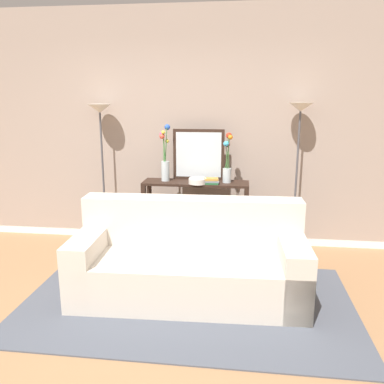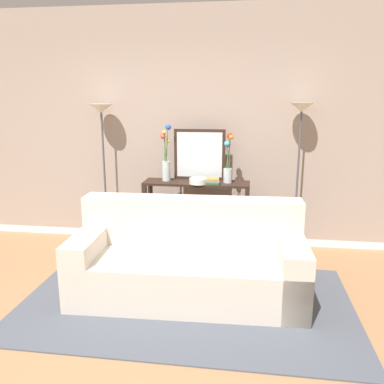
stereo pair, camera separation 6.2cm
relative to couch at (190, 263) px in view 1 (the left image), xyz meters
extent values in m
cube|color=#936B47|center=(-0.34, -0.80, -0.33)|extent=(16.00, 16.00, 0.02)
cube|color=white|center=(-0.34, 1.51, -0.27)|extent=(12.00, 0.15, 0.09)
cube|color=gray|center=(-0.34, 1.51, 1.16)|extent=(12.00, 0.14, 2.76)
cube|color=#474C56|center=(0.00, -0.16, -0.31)|extent=(2.95, 1.75, 0.01)
cube|color=beige|center=(0.00, -0.06, -0.11)|extent=(2.11, 0.94, 0.42)
cube|color=beige|center=(-0.01, 0.24, 0.33)|extent=(2.09, 0.33, 0.46)
cube|color=beige|center=(-0.92, -0.09, -0.02)|extent=(0.27, 0.87, 0.60)
cube|color=beige|center=(0.92, -0.03, -0.02)|extent=(0.27, 0.87, 0.60)
cube|color=black|center=(-0.07, 1.10, 0.52)|extent=(1.23, 0.33, 0.03)
cube|color=black|center=(-0.07, 1.10, -0.17)|extent=(1.13, 0.28, 0.01)
cube|color=black|center=(-0.66, 0.96, 0.10)|extent=(0.05, 0.05, 0.82)
cube|color=black|center=(0.52, 0.96, 0.10)|extent=(0.05, 0.05, 0.82)
cube|color=black|center=(-0.66, 1.24, 0.10)|extent=(0.05, 0.05, 0.82)
cube|color=black|center=(0.52, 1.24, 0.10)|extent=(0.05, 0.05, 0.82)
cylinder|color=#4C4C51|center=(-1.23, 1.22, -0.30)|extent=(0.26, 0.26, 0.02)
cylinder|color=#4C4C51|center=(-1.23, 1.22, 0.51)|extent=(0.02, 0.02, 1.61)
cone|color=silver|center=(-1.23, 1.22, 1.36)|extent=(0.28, 0.28, 0.10)
cylinder|color=#4C4C51|center=(1.08, 1.22, -0.30)|extent=(0.26, 0.26, 0.02)
cylinder|color=#4C4C51|center=(1.08, 1.22, 0.52)|extent=(0.02, 0.02, 1.63)
cone|color=silver|center=(1.08, 1.22, 1.39)|extent=(0.28, 0.28, 0.10)
cube|color=black|center=(-0.06, 1.23, 0.83)|extent=(0.60, 0.02, 0.60)
cube|color=silver|center=(-0.06, 1.22, 0.83)|extent=(0.53, 0.01, 0.53)
cylinder|color=silver|center=(-0.43, 1.12, 0.65)|extent=(0.09, 0.09, 0.23)
cylinder|color=#3D7538|center=(-0.43, 1.13, 0.88)|extent=(0.03, 0.02, 0.23)
sphere|color=gold|center=(-0.42, 1.14, 1.00)|extent=(0.04, 0.04, 0.04)
cylinder|color=#3D7538|center=(-0.44, 1.10, 0.94)|extent=(0.02, 0.01, 0.34)
sphere|color=gold|center=(-0.45, 1.08, 1.10)|extent=(0.04, 0.04, 0.04)
cylinder|color=#3D7538|center=(-0.42, 1.12, 0.96)|extent=(0.04, 0.05, 0.39)
sphere|color=blue|center=(-0.41, 1.14, 1.16)|extent=(0.06, 0.06, 0.06)
cylinder|color=#3D7538|center=(-0.45, 1.11, 0.91)|extent=(0.02, 0.03, 0.29)
sphere|color=#E14F3B|center=(-0.46, 1.10, 1.06)|extent=(0.06, 0.06, 0.06)
cylinder|color=#3D7538|center=(-0.45, 1.12, 0.92)|extent=(0.01, 0.04, 0.31)
sphere|color=#DE3888|center=(-0.47, 1.12, 1.08)|extent=(0.05, 0.05, 0.05)
cylinder|color=silver|center=(0.29, 1.11, 0.62)|extent=(0.10, 0.10, 0.16)
cylinder|color=#3D7538|center=(0.28, 1.12, 0.83)|extent=(0.04, 0.01, 0.27)
sphere|color=#C03678|center=(0.28, 1.14, 0.97)|extent=(0.06, 0.06, 0.06)
cylinder|color=#3D7538|center=(0.30, 1.10, 0.88)|extent=(0.02, 0.04, 0.36)
sphere|color=orange|center=(0.32, 1.09, 1.06)|extent=(0.05, 0.05, 0.05)
cylinder|color=#3D7538|center=(0.29, 1.12, 0.89)|extent=(0.04, 0.02, 0.37)
sphere|color=red|center=(0.30, 1.14, 1.07)|extent=(0.07, 0.07, 0.07)
cylinder|color=#3D7538|center=(0.28, 1.10, 0.84)|extent=(0.03, 0.02, 0.28)
sphere|color=#3FAAD8|center=(0.27, 1.08, 0.99)|extent=(0.06, 0.06, 0.06)
cylinder|color=silver|center=(-0.04, 1.00, 0.56)|extent=(0.21, 0.21, 0.06)
torus|color=silver|center=(-0.04, 1.00, 0.60)|extent=(0.20, 0.20, 0.01)
cube|color=#236033|center=(0.09, 1.03, 0.55)|extent=(0.21, 0.15, 0.02)
cube|color=slate|center=(0.10, 1.02, 0.57)|extent=(0.20, 0.15, 0.02)
cube|color=#B77F33|center=(0.11, 1.02, 0.59)|extent=(0.18, 0.14, 0.02)
cube|color=gold|center=(-0.55, 1.10, -0.26)|extent=(0.05, 0.13, 0.12)
cube|color=#BC3328|center=(-0.50, 1.10, -0.25)|extent=(0.06, 0.14, 0.13)
cube|color=#236033|center=(-0.45, 1.10, -0.26)|extent=(0.03, 0.14, 0.12)
cube|color=#6B3360|center=(-0.41, 1.10, -0.27)|extent=(0.04, 0.15, 0.10)
cube|color=maroon|center=(-0.37, 1.10, -0.26)|extent=(0.05, 0.14, 0.11)
cube|color=#B77F33|center=(-0.32, 1.10, -0.25)|extent=(0.05, 0.16, 0.13)
cube|color=#2D2D33|center=(-0.27, 1.10, -0.27)|extent=(0.04, 0.14, 0.10)
cube|color=#1E7075|center=(-0.21, 1.10, -0.25)|extent=(0.06, 0.17, 0.13)
cube|color=tan|center=(-0.16, 1.10, -0.25)|extent=(0.05, 0.15, 0.12)
camera|label=1|loc=(0.46, -3.42, 1.51)|focal=37.55mm
camera|label=2|loc=(0.52, -3.42, 1.51)|focal=37.55mm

